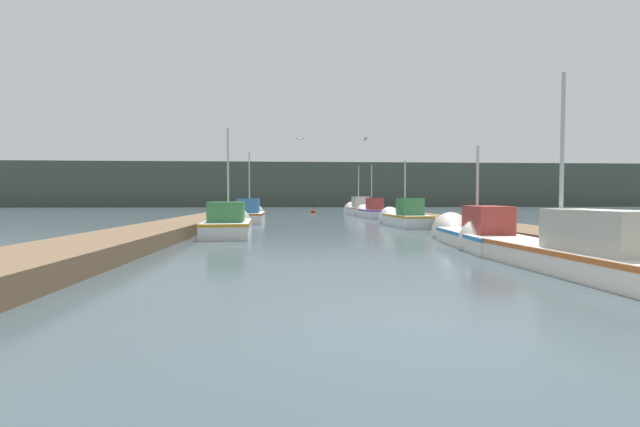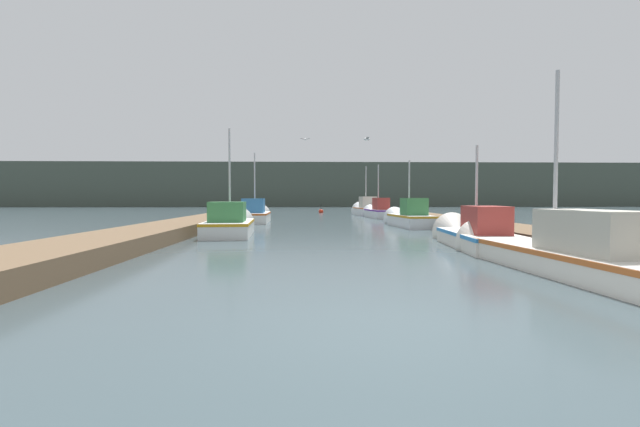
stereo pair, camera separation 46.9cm
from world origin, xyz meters
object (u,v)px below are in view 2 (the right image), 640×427
Objects in this scene: fishing_boat_3 at (407,218)px; seagull_1 at (305,139)px; fishing_boat_6 at (365,209)px; mooring_piling_2 at (244,211)px; seagull_lead at (367,139)px; channel_buoy at (321,211)px; fishing_boat_4 at (255,214)px; fishing_boat_2 at (231,224)px; fishing_boat_5 at (378,211)px; fishing_boat_1 at (472,234)px; fishing_boat_0 at (545,250)px; mooring_piling_0 at (257,207)px; mooring_piling_1 at (371,208)px.

seagull_1 is at bearing 143.35° from fishing_boat_3.
mooring_piling_2 is at bearing -146.78° from fishing_boat_6.
seagull_lead reaches higher than mooring_piling_2.
fishing_boat_3 is 5.10× the size of channel_buoy.
fishing_boat_3 is 0.99× the size of fishing_boat_4.
fishing_boat_4 is at bearing 148.21° from fishing_boat_3.
fishing_boat_2 is at bearing 71.26° from seagull_1.
fishing_boat_3 is 9.68m from fishing_boat_5.
seagull_lead reaches higher than channel_buoy.
fishing_boat_1 is at bearing -32.02° from fishing_boat_2.
fishing_boat_0 is at bearing -94.32° from fishing_boat_6.
fishing_boat_3 is 7.78m from seagull_1.
fishing_boat_5 is 11.22m from channel_buoy.
fishing_boat_1 reaches higher than mooring_piling_0.
fishing_boat_3 is 18.14m from mooring_piling_0.
fishing_boat_4 is 16.53m from channel_buoy.
fishing_boat_2 reaches higher than fishing_boat_0.
mooring_piling_2 is (-9.40, -7.21, 0.04)m from fishing_boat_6.
mooring_piling_2 is at bearing 91.91° from fishing_boat_2.
mooring_piling_1 is (9.30, 22.98, 0.06)m from fishing_boat_2.
mooring_piling_0 reaches higher than mooring_piling_2.
fishing_boat_2 is 1.03× the size of fishing_boat_4.
fishing_boat_3 is 18.42m from mooring_piling_1.
mooring_piling_1 is 1.01× the size of channel_buoy.
fishing_boat_4 is (-0.06, 8.92, 0.03)m from fishing_boat_2.
seagull_lead is at bearing 120.90° from fishing_boat_1.
fishing_boat_1 is at bearing -95.23° from fishing_boat_5.
fishing_boat_3 reaches higher than mooring_piling_1.
mooring_piling_1 is 0.88× the size of mooring_piling_2.
fishing_boat_2 is 4.65× the size of mooring_piling_2.
fishing_boat_6 reaches higher than mooring_piling_1.
fishing_boat_2 reaches higher than fishing_boat_1.
seagull_lead is (-2.59, 5.21, 3.65)m from fishing_boat_1.
fishing_boat_2 is 5.33× the size of channel_buoy.
fishing_boat_1 is 19.01m from mooring_piling_2.
seagull_1 reaches higher than channel_buoy.
mooring_piling_1 is at bearing -20.86° from channel_buoy.
channel_buoy is at bearing 118.96° from fishing_boat_6.
fishing_boat_0 is at bearing -168.29° from seagull_lead.
fishing_boat_6 is (0.03, 27.96, 0.12)m from fishing_boat_0.
fishing_boat_3 is 4.44× the size of mooring_piling_2.
channel_buoy is 24.37m from seagull_lead.
seagull_1 is at bearing -43.97° from mooring_piling_2.
fishing_boat_3 reaches higher than channel_buoy.
fishing_boat_0 reaches higher than seagull_lead.
fishing_boat_6 is at bearing -56.79° from channel_buoy.
mooring_piling_0 is (-9.61, 15.39, 0.23)m from fishing_boat_3.
fishing_boat_2 reaches higher than fishing_boat_4.
mooring_piling_1 is at bearing 64.19° from fishing_boat_2.
seagull_lead is at bearing -87.30° from channel_buoy.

